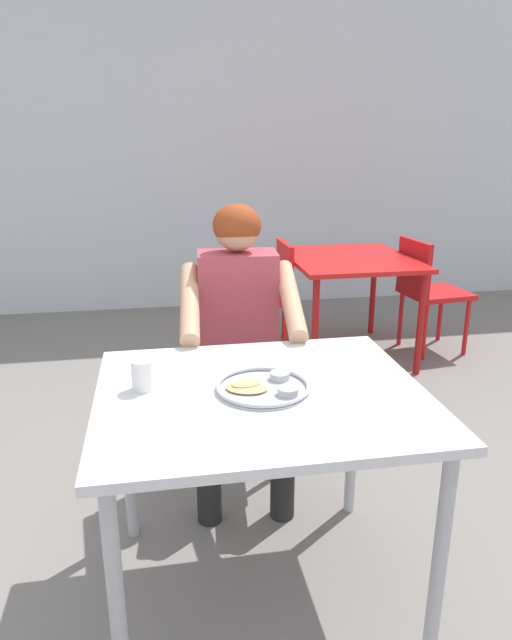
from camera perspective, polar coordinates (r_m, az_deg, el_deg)
name	(u,v)px	position (r m, az deg, el deg)	size (l,w,h in m)	color
ground_plane	(253,592)	(2.23, -0.33, -25.56)	(12.00, 12.00, 0.05)	slate
back_wall	(181,112)	(5.20, -7.48, 19.89)	(12.00, 0.12, 3.40)	silver
table_foreground	(261,415)	(1.81, 0.54, -9.46)	(1.01, 0.86, 0.76)	silver
thali_tray	(264,387)	(1.78, 0.78, -6.67)	(0.29, 0.29, 0.03)	#B7BABF
drinking_cup	(143,374)	(1.80, -11.26, -5.30)	(0.07, 0.07, 0.10)	white
chair_foreground	(236,361)	(2.73, -2.04, -4.10)	(0.43, 0.46, 0.84)	silver
diner_foreground	(239,326)	(2.44, -1.68, -0.57)	(0.52, 0.57, 1.24)	black
table_background_red	(349,268)	(4.01, 9.31, 5.12)	(0.83, 0.96, 0.72)	red
chair_red_left	(267,291)	(3.93, 1.13, 2.87)	(0.43, 0.40, 0.82)	red
chair_red_right	(427,287)	(4.25, 16.70, 3.19)	(0.47, 0.45, 0.82)	red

